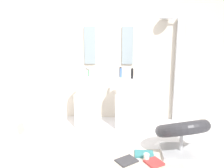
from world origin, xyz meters
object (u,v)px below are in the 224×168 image
(soap_bottle_grey, at_px, (88,73))
(lounge_chair, at_px, (182,132))
(coffee_mug, at_px, (146,157))
(soap_bottle_blue, at_px, (121,73))
(pedestal_sink_left, at_px, (87,101))
(pedestal_sink_right, at_px, (126,102))
(shower_column, at_px, (178,68))
(towel_rack, at_px, (20,105))
(soap_bottle_amber, at_px, (120,72))
(magazine_charcoal, at_px, (127,161))
(soap_bottle_green, at_px, (88,73))
(magazine_red, at_px, (154,163))
(magazine_teal, at_px, (144,154))
(soap_bottle_black, at_px, (132,74))
(soap_bottle_white, at_px, (86,74))

(soap_bottle_grey, bearing_deg, lounge_chair, -35.75)
(coffee_mug, distance_m, soap_bottle_blue, 1.65)
(pedestal_sink_left, height_order, pedestal_sink_right, same)
(shower_column, relative_size, lounge_chair, 2.01)
(towel_rack, height_order, soap_bottle_amber, soap_bottle_amber)
(towel_rack, xyz_separation_m, magazine_charcoal, (1.70, -0.50, -0.61))
(soap_bottle_green, xyz_separation_m, soap_bottle_blue, (0.63, -0.08, 0.03))
(pedestal_sink_left, distance_m, coffee_mug, 1.68)
(coffee_mug, bearing_deg, magazine_red, -34.81)
(magazine_charcoal, distance_m, soap_bottle_blue, 1.66)
(shower_column, relative_size, magazine_teal, 7.51)
(magazine_red, relative_size, magazine_teal, 0.78)
(pedestal_sink_right, bearing_deg, magazine_teal, -75.70)
(soap_bottle_grey, bearing_deg, soap_bottle_black, -13.60)
(pedestal_sink_right, distance_m, towel_rack, 1.86)
(pedestal_sink_left, height_order, lounge_chair, pedestal_sink_left)
(soap_bottle_white, bearing_deg, soap_bottle_black, 2.11)
(pedestal_sink_right, height_order, soap_bottle_green, soap_bottle_green)
(shower_column, height_order, magazine_red, shower_column)
(soap_bottle_grey, relative_size, soap_bottle_amber, 0.71)
(soap_bottle_white, bearing_deg, magazine_charcoal, -57.18)
(soap_bottle_green, bearing_deg, towel_rack, -136.72)
(soap_bottle_green, distance_m, soap_bottle_blue, 0.64)
(magazine_teal, height_order, soap_bottle_white, soap_bottle_white)
(shower_column, relative_size, soap_bottle_green, 14.84)
(shower_column, xyz_separation_m, soap_bottle_white, (-1.73, -0.50, -0.05))
(soap_bottle_white, distance_m, soap_bottle_amber, 0.63)
(towel_rack, relative_size, soap_bottle_white, 5.29)
(soap_bottle_green, bearing_deg, magazine_charcoal, -60.83)
(magazine_teal, xyz_separation_m, soap_bottle_amber, (-0.40, 1.16, 1.01))
(soap_bottle_grey, bearing_deg, coffee_mug, -52.63)
(soap_bottle_black, relative_size, soap_bottle_blue, 1.00)
(soap_bottle_green, height_order, soap_bottle_black, soap_bottle_black)
(pedestal_sink_right, height_order, lounge_chair, pedestal_sink_right)
(magazine_teal, distance_m, soap_bottle_black, 1.44)
(shower_column, bearing_deg, soap_bottle_black, -152.61)
(soap_bottle_grey, xyz_separation_m, soap_bottle_amber, (0.62, -0.06, 0.03))
(soap_bottle_blue, bearing_deg, coffee_mug, -71.91)
(magazine_red, height_order, coffee_mug, coffee_mug)
(pedestal_sink_right, height_order, soap_bottle_white, soap_bottle_white)
(magazine_teal, bearing_deg, soap_bottle_green, 130.17)
(magazine_teal, bearing_deg, shower_column, 63.26)
(soap_bottle_black, bearing_deg, shower_column, 27.39)
(coffee_mug, distance_m, soap_bottle_black, 1.54)
(pedestal_sink_left, bearing_deg, magazine_charcoal, -58.55)
(towel_rack, relative_size, soap_bottle_blue, 4.93)
(coffee_mug, bearing_deg, lounge_chair, 25.42)
(towel_rack, bearing_deg, soap_bottle_white, 35.77)
(lounge_chair, distance_m, soap_bottle_blue, 1.54)
(pedestal_sink_left, bearing_deg, soap_bottle_green, 80.82)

